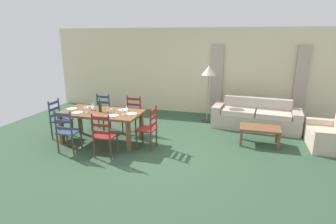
{
  "coord_description": "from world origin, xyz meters",
  "views": [
    {
      "loc": [
        1.69,
        -5.31,
        2.44
      ],
      "look_at": [
        0.01,
        0.48,
        0.75
      ],
      "focal_mm": 28.99,
      "sensor_mm": 36.0,
      "label": 1
    }
  ],
  "objects_px": {
    "dining_chair_far_right": "(132,115)",
    "wine_glass_near_right": "(122,110)",
    "couch": "(255,118)",
    "coffee_table": "(260,130)",
    "wine_bottle": "(100,107)",
    "wine_glass_near_left": "(86,108)",
    "wine_glass_far_right": "(127,107)",
    "wine_glass_far_left": "(92,104)",
    "dining_table": "(101,115)",
    "dining_chair_near_right": "(104,135)",
    "standing_lamp": "(209,74)",
    "dining_chair_far_left": "(101,112)",
    "dining_chair_head_east": "(149,128)",
    "armchair_upholstered": "(331,137)",
    "coffee_cup_primary": "(111,111)",
    "dining_chair_near_left": "(67,131)",
    "coffee_cup_secondary": "(90,108)",
    "dining_chair_head_west": "(59,119)"
  },
  "relations": [
    {
      "from": "wine_glass_far_right",
      "to": "dining_chair_near_left",
      "type": "bearing_deg",
      "value": -138.63
    },
    {
      "from": "coffee_cup_primary",
      "to": "wine_glass_near_right",
      "type": "bearing_deg",
      "value": -16.1
    },
    {
      "from": "dining_chair_far_right",
      "to": "wine_bottle",
      "type": "height_order",
      "value": "wine_bottle"
    },
    {
      "from": "wine_glass_far_right",
      "to": "armchair_upholstered",
      "type": "xyz_separation_m",
      "value": [
        4.54,
        0.98,
        -0.61
      ]
    },
    {
      "from": "dining_chair_far_left",
      "to": "dining_chair_head_east",
      "type": "height_order",
      "value": "same"
    },
    {
      "from": "dining_chair_head_east",
      "to": "coffee_cup_primary",
      "type": "distance_m",
      "value": 0.96
    },
    {
      "from": "dining_chair_near_left",
      "to": "coffee_table",
      "type": "relative_size",
      "value": 1.07
    },
    {
      "from": "wine_bottle",
      "to": "coffee_cup_primary",
      "type": "bearing_deg",
      "value": -2.37
    },
    {
      "from": "coffee_cup_primary",
      "to": "wine_glass_near_left",
      "type": "bearing_deg",
      "value": -168.05
    },
    {
      "from": "dining_chair_far_left",
      "to": "wine_glass_far_left",
      "type": "xyz_separation_m",
      "value": [
        0.14,
        -0.64,
        0.38
      ]
    },
    {
      "from": "dining_chair_near_right",
      "to": "wine_bottle",
      "type": "distance_m",
      "value": 0.95
    },
    {
      "from": "wine_glass_far_left",
      "to": "coffee_table",
      "type": "height_order",
      "value": "wine_glass_far_left"
    },
    {
      "from": "dining_chair_far_left",
      "to": "dining_chair_head_west",
      "type": "bearing_deg",
      "value": -129.85
    },
    {
      "from": "wine_glass_far_left",
      "to": "couch",
      "type": "height_order",
      "value": "wine_glass_far_left"
    },
    {
      "from": "wine_glass_near_left",
      "to": "wine_glass_far_right",
      "type": "height_order",
      "value": "same"
    },
    {
      "from": "coffee_cup_secondary",
      "to": "dining_chair_head_east",
      "type": "bearing_deg",
      "value": -4.39
    },
    {
      "from": "dining_chair_far_right",
      "to": "coffee_cup_secondary",
      "type": "height_order",
      "value": "dining_chair_far_right"
    },
    {
      "from": "armchair_upholstered",
      "to": "wine_glass_near_left",
      "type": "bearing_deg",
      "value": -166.71
    },
    {
      "from": "dining_table",
      "to": "armchair_upholstered",
      "type": "distance_m",
      "value": 5.27
    },
    {
      "from": "dining_table",
      "to": "dining_chair_head_east",
      "type": "relative_size",
      "value": 1.98
    },
    {
      "from": "dining_chair_far_left",
      "to": "standing_lamp",
      "type": "xyz_separation_m",
      "value": [
        2.61,
        1.49,
        0.93
      ]
    },
    {
      "from": "dining_chair_near_left",
      "to": "wine_glass_far_right",
      "type": "relative_size",
      "value": 5.96
    },
    {
      "from": "dining_chair_far_right",
      "to": "dining_chair_near_left",
      "type": "bearing_deg",
      "value": -119.41
    },
    {
      "from": "couch",
      "to": "coffee_table",
      "type": "xyz_separation_m",
      "value": [
        0.07,
        -1.22,
        0.06
      ]
    },
    {
      "from": "dining_chair_head_east",
      "to": "standing_lamp",
      "type": "distance_m",
      "value": 2.68
    },
    {
      "from": "dining_table",
      "to": "wine_bottle",
      "type": "xyz_separation_m",
      "value": [
        -0.01,
        -0.01,
        0.2
      ]
    },
    {
      "from": "couch",
      "to": "coffee_table",
      "type": "height_order",
      "value": "couch"
    },
    {
      "from": "wine_glass_far_left",
      "to": "armchair_upholstered",
      "type": "xyz_separation_m",
      "value": [
        5.44,
        0.98,
        -0.61
      ]
    },
    {
      "from": "wine_bottle",
      "to": "coffee_cup_primary",
      "type": "relative_size",
      "value": 3.51
    },
    {
      "from": "dining_chair_far_right",
      "to": "wine_glass_near_right",
      "type": "height_order",
      "value": "dining_chair_far_right"
    },
    {
      "from": "dining_table",
      "to": "dining_chair_near_left",
      "type": "height_order",
      "value": "dining_chair_near_left"
    },
    {
      "from": "dining_chair_near_right",
      "to": "wine_glass_far_right",
      "type": "relative_size",
      "value": 5.96
    },
    {
      "from": "dining_chair_near_right",
      "to": "standing_lamp",
      "type": "relative_size",
      "value": 0.59
    },
    {
      "from": "dining_chair_near_right",
      "to": "wine_bottle",
      "type": "relative_size",
      "value": 3.04
    },
    {
      "from": "dining_chair_far_left",
      "to": "coffee_table",
      "type": "xyz_separation_m",
      "value": [
        4.04,
        0.09,
        -0.12
      ]
    },
    {
      "from": "dining_chair_head_east",
      "to": "couch",
      "type": "xyz_separation_m",
      "value": [
        2.32,
        2.14,
        -0.19
      ]
    },
    {
      "from": "dining_chair_near_left",
      "to": "coffee_cup_secondary",
      "type": "bearing_deg",
      "value": 84.82
    },
    {
      "from": "dining_chair_head_east",
      "to": "wine_glass_near_left",
      "type": "xyz_separation_m",
      "value": [
        -1.48,
        -0.11,
        0.38
      ]
    },
    {
      "from": "dining_chair_near_left",
      "to": "wine_glass_near_left",
      "type": "height_order",
      "value": "dining_chair_near_left"
    },
    {
      "from": "coffee_cup_secondary",
      "to": "couch",
      "type": "relative_size",
      "value": 0.04
    },
    {
      "from": "armchair_upholstered",
      "to": "dining_chair_far_right",
      "type": "bearing_deg",
      "value": -175.77
    },
    {
      "from": "wine_glass_far_left",
      "to": "wine_glass_near_left",
      "type": "bearing_deg",
      "value": -85.69
    },
    {
      "from": "dining_chair_near_left",
      "to": "dining_chair_near_right",
      "type": "distance_m",
      "value": 0.88
    },
    {
      "from": "dining_chair_near_left",
      "to": "wine_bottle",
      "type": "height_order",
      "value": "wine_bottle"
    },
    {
      "from": "coffee_cup_primary",
      "to": "coffee_table",
      "type": "distance_m",
      "value": 3.45
    },
    {
      "from": "wine_glass_far_right",
      "to": "couch",
      "type": "relative_size",
      "value": 0.07
    },
    {
      "from": "wine_glass_near_left",
      "to": "wine_glass_far_right",
      "type": "xyz_separation_m",
      "value": [
        0.88,
        0.3,
        0.0
      ]
    },
    {
      "from": "couch",
      "to": "dining_table",
      "type": "bearing_deg",
      "value": -149.16
    },
    {
      "from": "wine_bottle",
      "to": "wine_glass_near_left",
      "type": "distance_m",
      "value": 0.31
    },
    {
      "from": "coffee_cup_secondary",
      "to": "armchair_upholstered",
      "type": "xyz_separation_m",
      "value": [
        5.47,
        1.05,
        -0.55
      ]
    }
  ]
}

